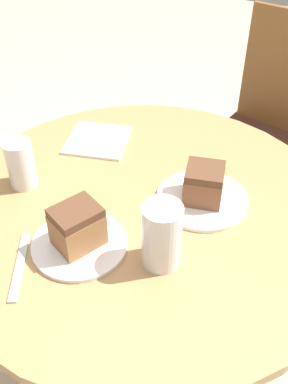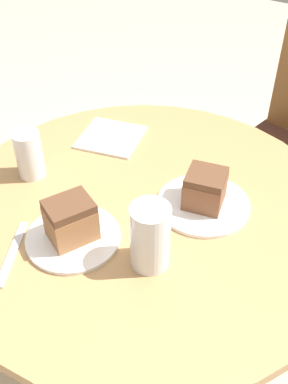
% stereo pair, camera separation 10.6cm
% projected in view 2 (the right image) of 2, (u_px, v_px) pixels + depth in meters
% --- Properties ---
extents(ground_plane, '(8.00, 8.00, 0.00)m').
position_uv_depth(ground_plane, '(144.00, 363.00, 1.58)').
color(ground_plane, beige).
extents(table, '(0.97, 0.97, 0.75)m').
position_uv_depth(table, '(144.00, 248.00, 1.19)').
color(table, tan).
rests_on(table, ground_plane).
extents(plate_near, '(0.21, 0.21, 0.01)m').
position_uv_depth(plate_near, '(73.00, 237.00, 1.00)').
color(plate_near, white).
rests_on(plate_near, table).
extents(plate_far, '(0.22, 0.22, 0.01)m').
position_uv_depth(plate_far, '(203.00, 204.00, 1.08)').
color(plate_far, white).
rests_on(plate_far, table).
extents(cake_slice_near, '(0.12, 0.12, 0.10)m').
position_uv_depth(cake_slice_near, '(71.00, 220.00, 0.97)').
color(cake_slice_near, '#9E6B42').
rests_on(cake_slice_near, plate_near).
extents(cake_slice_far, '(0.11, 0.11, 0.09)m').
position_uv_depth(cake_slice_far, '(205.00, 189.00, 1.05)').
color(cake_slice_far, brown).
rests_on(cake_slice_far, plate_far).
extents(glass_lemonade, '(0.08, 0.08, 0.15)m').
position_uv_depth(glass_lemonade, '(150.00, 240.00, 0.91)').
color(glass_lemonade, silver).
rests_on(glass_lemonade, table).
extents(glass_water, '(0.07, 0.07, 0.13)m').
position_uv_depth(glass_water, '(29.00, 157.00, 1.14)').
color(glass_water, silver).
rests_on(glass_water, table).
extents(napkin_stack, '(0.20, 0.20, 0.01)m').
position_uv_depth(napkin_stack, '(111.00, 137.00, 1.31)').
color(napkin_stack, white).
rests_on(napkin_stack, table).
extents(fork, '(0.11, 0.17, 0.00)m').
position_uv_depth(fork, '(12.00, 253.00, 0.97)').
color(fork, silver).
rests_on(fork, table).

